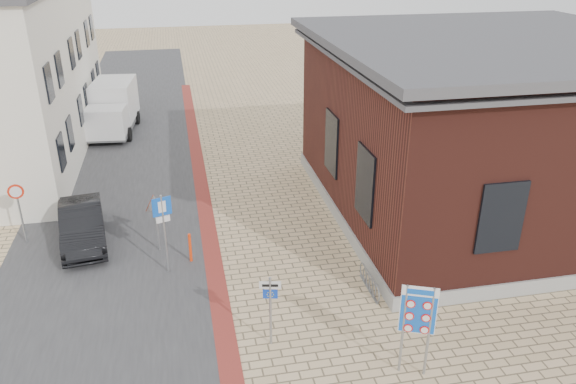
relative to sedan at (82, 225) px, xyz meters
name	(u,v)px	position (x,y,z in m)	size (l,w,h in m)	color
ground	(302,347)	(6.44, -7.14, -0.69)	(120.00, 120.00, 0.00)	tan
road_strip	(125,161)	(0.94, 7.86, -0.68)	(7.00, 60.00, 0.02)	#38383A
curb_strip	(203,198)	(4.44, 2.86, -0.68)	(0.60, 40.00, 0.02)	maroon
brick_building	(490,124)	(15.44, -0.14, 2.80)	(13.00, 13.00, 6.80)	gray
townhouse_mid	(1,60)	(-4.55, 10.86, 3.88)	(7.40, 6.40, 9.10)	silver
townhouse_far	(28,47)	(-4.55, 16.86, 3.48)	(7.40, 6.40, 8.30)	silver
bike_rack	(369,282)	(9.09, -4.94, -0.43)	(0.08, 1.80, 0.60)	slate
sedan	(82,225)	(0.00, 0.00, 0.00)	(1.46, 4.19, 1.38)	black
box_truck	(113,108)	(0.19, 12.70, 0.72)	(2.63, 5.40, 2.73)	slate
border_sign	(418,312)	(8.94, -8.64, 1.16)	(0.83, 0.38, 2.58)	gray
essen_sign	(270,301)	(5.64, -6.84, 0.69)	(0.57, 0.16, 2.12)	gray
parking_sign	(163,220)	(2.94, -2.64, 1.23)	(0.59, 0.23, 2.78)	gray
yield_sign	(155,210)	(2.64, -1.14, 0.89)	(0.73, 0.30, 2.10)	gray
speed_sign	(19,204)	(-2.06, 0.37, 0.84)	(0.54, 0.10, 2.29)	gray
bollard	(190,248)	(3.71, -2.14, -0.16)	(0.10, 0.10, 1.06)	#FF3B0D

